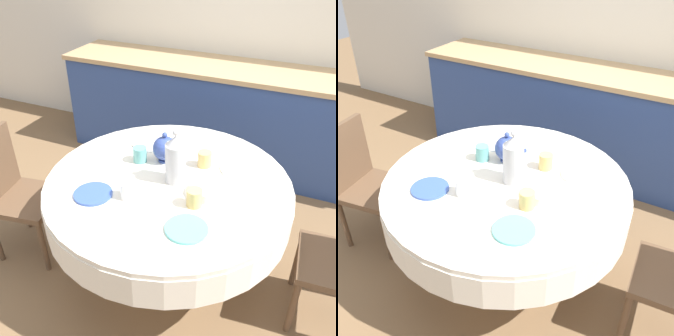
% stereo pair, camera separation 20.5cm
% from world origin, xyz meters
% --- Properties ---
extents(ground_plane, '(12.00, 12.00, 0.00)m').
position_xyz_m(ground_plane, '(0.00, 0.00, 0.00)').
color(ground_plane, brown).
extents(wall_back, '(7.00, 0.05, 2.60)m').
position_xyz_m(wall_back, '(0.00, 1.86, 1.30)').
color(wall_back, silver).
rests_on(wall_back, ground_plane).
extents(kitchen_counter, '(3.24, 0.64, 0.93)m').
position_xyz_m(kitchen_counter, '(0.00, 1.52, 0.47)').
color(kitchen_counter, '#2D4784').
rests_on(kitchen_counter, ground_plane).
extents(dining_table, '(1.39, 1.39, 0.74)m').
position_xyz_m(dining_table, '(0.00, 0.00, 0.62)').
color(dining_table, tan).
rests_on(dining_table, ground_plane).
extents(chair_right, '(0.46, 0.46, 0.88)m').
position_xyz_m(chair_right, '(-1.02, -0.17, 0.49)').
color(chair_right, brown).
rests_on(chair_right, ground_plane).
extents(plate_near_left, '(0.21, 0.21, 0.01)m').
position_xyz_m(plate_near_left, '(-0.31, -0.29, 0.75)').
color(plate_near_left, '#3856AD').
rests_on(plate_near_left, dining_table).
extents(cup_near_left, '(0.08, 0.08, 0.09)m').
position_xyz_m(cup_near_left, '(-0.12, -0.23, 0.79)').
color(cup_near_left, white).
rests_on(cup_near_left, dining_table).
extents(plate_near_right, '(0.21, 0.21, 0.01)m').
position_xyz_m(plate_near_right, '(0.25, -0.34, 0.75)').
color(plate_near_right, '#60BCB7').
rests_on(plate_near_right, dining_table).
extents(cup_near_right, '(0.08, 0.08, 0.09)m').
position_xyz_m(cup_near_right, '(0.21, -0.15, 0.79)').
color(cup_near_right, '#DBB766').
rests_on(cup_near_right, dining_table).
extents(plate_far_left, '(0.21, 0.21, 0.01)m').
position_xyz_m(plate_far_left, '(-0.28, 0.31, 0.75)').
color(plate_far_left, white).
rests_on(plate_far_left, dining_table).
extents(cup_far_left, '(0.08, 0.08, 0.09)m').
position_xyz_m(cup_far_left, '(-0.23, 0.11, 0.79)').
color(cup_far_left, '#5BA39E').
rests_on(cup_far_left, dining_table).
extents(plate_far_right, '(0.21, 0.21, 0.01)m').
position_xyz_m(plate_far_right, '(0.33, 0.25, 0.75)').
color(plate_far_right, white).
rests_on(plate_far_right, dining_table).
extents(cup_far_right, '(0.08, 0.08, 0.09)m').
position_xyz_m(cup_far_right, '(0.14, 0.22, 0.79)').
color(cup_far_right, '#DBB766').
rests_on(cup_far_right, dining_table).
extents(coffee_carafe, '(0.11, 0.11, 0.32)m').
position_xyz_m(coffee_carafe, '(0.04, 0.01, 0.88)').
color(coffee_carafe, '#B2B2B7').
rests_on(coffee_carafe, dining_table).
extents(teapot, '(0.20, 0.15, 0.19)m').
position_xyz_m(teapot, '(-0.10, 0.18, 0.83)').
color(teapot, '#33478E').
rests_on(teapot, dining_table).
extents(fruit_bowl, '(0.19, 0.19, 0.05)m').
position_xyz_m(fruit_bowl, '(0.25, -0.04, 0.77)').
color(fruit_bowl, silver).
rests_on(fruit_bowl, dining_table).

